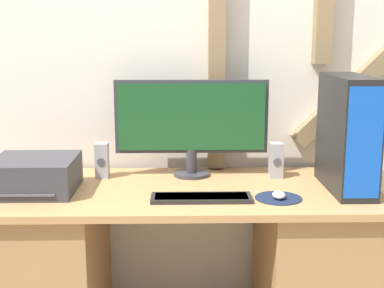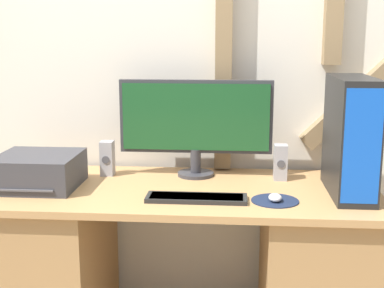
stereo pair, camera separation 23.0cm
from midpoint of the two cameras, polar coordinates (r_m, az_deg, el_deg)
name	(u,v)px [view 2 (the right image)]	position (r m, az deg, el deg)	size (l,w,h in m)	color
wall_back	(190,36)	(2.67, 2.28, 11.40)	(6.40, 0.13, 2.70)	silver
desk	(181,260)	(2.47, 1.58, -12.29)	(1.72, 0.73, 0.70)	tan
monitor	(196,120)	(2.50, 3.04, 2.51)	(0.72, 0.17, 0.46)	#333338
keyboard	(196,198)	(2.18, 3.52, -5.80)	(0.41, 0.12, 0.02)	black
mousepad	(275,201)	(2.21, 11.83, -5.98)	(0.19, 0.19, 0.00)	#19233D
mouse	(275,198)	(2.20, 11.86, -5.66)	(0.05, 0.07, 0.03)	silver
computer_tower	(351,136)	(2.34, 19.30, 0.73)	(0.16, 0.43, 0.49)	black
printer	(38,171)	(2.41, -13.47, -2.85)	(0.35, 0.34, 0.15)	#38383D
speaker_left	(107,158)	(2.56, -6.49, -1.55)	(0.06, 0.07, 0.16)	#99999E
speaker_right	(280,162)	(2.52, 12.02, -1.95)	(0.06, 0.07, 0.16)	#99999E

